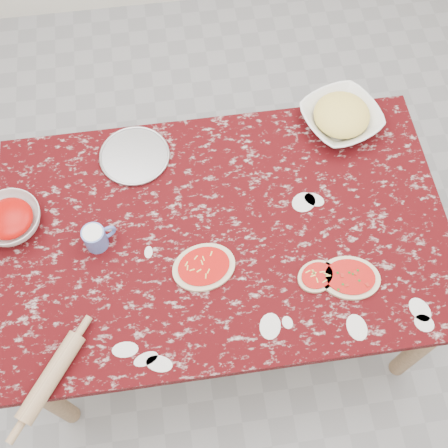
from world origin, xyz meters
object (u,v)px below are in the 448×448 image
at_px(worktable, 224,240).
at_px(rolling_pin, 51,377).
at_px(cheese_bowl, 341,118).
at_px(pizza_tray, 135,156).
at_px(sauce_bowl, 10,220).
at_px(flour_mug, 96,238).

height_order(worktable, rolling_pin, rolling_pin).
height_order(worktable, cheese_bowl, cheese_bowl).
distance_m(pizza_tray, cheese_bowl, 0.81).
distance_m(sauce_bowl, cheese_bowl, 1.28).
relative_size(pizza_tray, rolling_pin, 0.88).
xyz_separation_m(worktable, flour_mug, (-0.44, 0.01, 0.13)).
relative_size(worktable, cheese_bowl, 5.54).
xyz_separation_m(pizza_tray, sauce_bowl, (-0.45, -0.23, 0.03)).
relative_size(worktable, flour_mug, 13.86).
bearing_deg(rolling_pin, worktable, 36.14).
bearing_deg(sauce_bowl, worktable, -9.74).
relative_size(flour_mug, rolling_pin, 0.39).
bearing_deg(pizza_tray, cheese_bowl, 3.09).
bearing_deg(flour_mug, cheese_bowl, 22.06).
distance_m(flour_mug, rolling_pin, 0.48).
height_order(flour_mug, rolling_pin, flour_mug).
distance_m(worktable, flour_mug, 0.46).
bearing_deg(cheese_bowl, flour_mug, -157.94).
xyz_separation_m(worktable, rolling_pin, (-0.60, -0.44, 0.11)).
bearing_deg(cheese_bowl, worktable, -142.14).
height_order(pizza_tray, rolling_pin, rolling_pin).
distance_m(pizza_tray, rolling_pin, 0.85).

